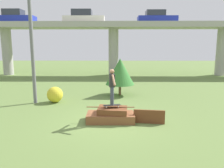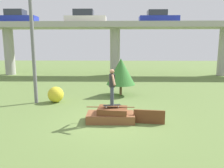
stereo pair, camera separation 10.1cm
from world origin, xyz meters
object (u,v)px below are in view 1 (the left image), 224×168
(skater, at_px, (112,85))
(car_on_overpass_mid, at_px, (15,17))
(bush_yellow_flowering, at_px, (55,95))
(utility_pole, at_px, (31,29))
(car_on_overpass_right, at_px, (83,18))
(skateboard, at_px, (112,105))
(car_on_overpass_left, at_px, (156,18))
(tree_behind_left, at_px, (120,72))

(skater, relative_size, car_on_overpass_mid, 0.38)
(bush_yellow_flowering, bearing_deg, utility_pole, -171.48)
(car_on_overpass_right, distance_m, utility_pole, 13.02)
(skater, height_order, car_on_overpass_mid, car_on_overpass_mid)
(skateboard, bearing_deg, skater, 0.00)
(skateboard, xyz_separation_m, bush_yellow_flowering, (-3.41, 3.28, -0.28))
(car_on_overpass_mid, height_order, utility_pole, utility_pole)
(car_on_overpass_left, distance_m, bush_yellow_flowering, 16.22)
(car_on_overpass_mid, xyz_separation_m, bush_yellow_flowering, (7.49, -12.27, -5.92))
(car_on_overpass_mid, relative_size, utility_pole, 0.51)
(utility_pole, bearing_deg, car_on_overpass_left, 54.40)
(car_on_overpass_mid, height_order, bush_yellow_flowering, car_on_overpass_mid)
(car_on_overpass_mid, xyz_separation_m, utility_pole, (6.37, -12.44, -2.18))
(skater, relative_size, car_on_overpass_right, 0.35)
(skater, relative_size, car_on_overpass_left, 0.37)
(skateboard, distance_m, car_on_overpass_left, 17.62)
(bush_yellow_flowering, bearing_deg, car_on_overpass_left, 57.47)
(car_on_overpass_right, height_order, utility_pole, utility_pole)
(car_on_overpass_left, bearing_deg, utility_pole, -125.60)
(utility_pole, bearing_deg, tree_behind_left, 23.44)
(skater, xyz_separation_m, car_on_overpass_right, (-3.41, 15.90, 4.73))
(tree_behind_left, bearing_deg, skater, -94.95)
(skateboard, relative_size, bush_yellow_flowering, 0.85)
(skateboard, distance_m, utility_pole, 6.49)
(skater, bearing_deg, car_on_overpass_right, 102.10)
(car_on_overpass_mid, relative_size, car_on_overpass_right, 0.92)
(skater, distance_m, utility_pole, 6.05)
(car_on_overpass_right, xyz_separation_m, bush_yellow_flowering, (0.00, -12.62, -5.92))
(car_on_overpass_right, bearing_deg, bush_yellow_flowering, -89.99)
(car_on_overpass_mid, bearing_deg, tree_behind_left, -42.17)
(skateboard, distance_m, car_on_overpass_right, 17.21)
(car_on_overpass_right, bearing_deg, car_on_overpass_mid, -177.38)
(car_on_overpass_right, relative_size, utility_pole, 0.56)
(tree_behind_left, height_order, bush_yellow_flowering, tree_behind_left)
(skateboard, distance_m, tree_behind_left, 5.36)
(tree_behind_left, bearing_deg, car_on_overpass_left, 68.38)
(tree_behind_left, xyz_separation_m, bush_yellow_flowering, (-3.87, -1.99, -1.14))
(bush_yellow_flowering, bearing_deg, car_on_overpass_right, 90.01)
(tree_behind_left, distance_m, bush_yellow_flowering, 4.50)
(skateboard, xyz_separation_m, car_on_overpass_right, (-3.41, 15.90, 5.64))
(skateboard, relative_size, car_on_overpass_right, 0.17)
(car_on_overpass_left, bearing_deg, skater, -106.40)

